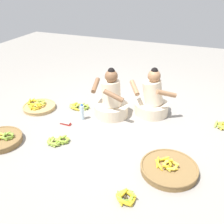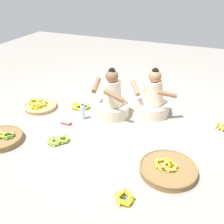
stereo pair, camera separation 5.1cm
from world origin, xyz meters
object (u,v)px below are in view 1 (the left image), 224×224
banana_basket_mid_left (1,139)px  loose_bananas_near_vendor (78,106)px  banana_basket_back_center (39,106)px  loose_bananas_back_right (223,126)px  banana_basket_back_left (169,168)px  water_bottle (82,112)px  loose_bananas_mid_right (58,141)px  vendor_woman_front (111,101)px  vendor_woman_behind (152,100)px  packet_carton_stack (65,123)px  loose_bananas_near_bicycle (126,197)px

banana_basket_mid_left → loose_bananas_near_vendor: bearing=68.4°
banana_basket_back_center → loose_bananas_back_right: 2.84m
banana_basket_back_left → water_bottle: bearing=154.5°
loose_bananas_back_right → banana_basket_back_center: bearing=-170.4°
loose_bananas_back_right → loose_bananas_mid_right: bearing=-149.4°
loose_bananas_near_vendor → vendor_woman_front: bearing=-1.9°
loose_bananas_mid_right → vendor_woman_behind: bearing=52.3°
vendor_woman_front → loose_bananas_back_right: (1.63, 0.24, -0.21)m
loose_bananas_back_right → banana_basket_mid_left: bearing=-151.9°
banana_basket_back_center → banana_basket_back_left: bearing=-18.0°
vendor_woman_behind → banana_basket_back_left: bearing=-67.7°
vendor_woman_behind → banana_basket_mid_left: 2.22m
vendor_woman_behind → packet_carton_stack: (-1.09, -0.78, -0.21)m
loose_bananas_near_vendor → loose_bananas_back_right: bearing=5.6°
vendor_woman_behind → banana_basket_back_center: (-1.74, -0.51, -0.20)m
water_bottle → banana_basket_mid_left: bearing=-127.8°
vendor_woman_behind → loose_bananas_back_right: size_ratio=3.00×
banana_basket_mid_left → loose_bananas_near_vendor: banana_basket_mid_left is taller
banana_basket_back_left → loose_bananas_mid_right: (-1.46, 0.02, -0.02)m
vendor_woman_front → packet_carton_stack: vendor_woman_front is taller
loose_bananas_near_vendor → loose_bananas_back_right: 2.23m
banana_basket_back_left → loose_bananas_back_right: banana_basket_back_left is taller
vendor_woman_front → banana_basket_back_center: size_ratio=1.47×
water_bottle → packet_carton_stack: size_ratio=1.51×
vendor_woman_behind → water_bottle: (-0.93, -0.55, -0.12)m
banana_basket_mid_left → loose_bananas_mid_right: banana_basket_mid_left is taller
loose_bananas_near_bicycle → water_bottle: 1.67m
banana_basket_back_center → loose_bananas_mid_right: banana_basket_back_center is taller
vendor_woman_front → loose_bananas_near_vendor: bearing=178.1°
vendor_woman_behind → loose_bananas_mid_right: bearing=-127.7°
vendor_woman_front → loose_bananas_near_vendor: (-0.59, 0.02, -0.21)m
vendor_woman_behind → water_bottle: bearing=-149.1°
banana_basket_back_center → loose_bananas_near_bicycle: 2.32m
loose_bananas_mid_right → packet_carton_stack: size_ratio=1.74×
loose_bananas_back_right → vendor_woman_front: bearing=-171.7°
loose_bananas_mid_right → packet_carton_stack: (-0.14, 0.44, 0.00)m
loose_bananas_back_right → water_bottle: size_ratio=0.99×
vendor_woman_behind → loose_bananas_back_right: 1.08m
banana_basket_mid_left → banana_basket_back_left: size_ratio=0.87×
vendor_woman_behind → loose_bananas_back_right: vendor_woman_behind is taller
loose_bananas_near_bicycle → vendor_woman_behind: bearing=96.0°
banana_basket_back_center → loose_bananas_mid_right: bearing=-42.0°
banana_basket_mid_left → banana_basket_back_center: (-0.09, 0.97, -0.01)m
loose_bananas_back_right → banana_basket_back_left: bearing=-114.7°
banana_basket_back_left → vendor_woman_front: bearing=138.1°
loose_bananas_near_vendor → banana_basket_back_left: bearing=-30.5°
vendor_woman_front → banana_basket_back_left: 1.46m
banana_basket_back_left → banana_basket_mid_left: bearing=-173.6°
loose_bananas_back_right → loose_bananas_mid_right: loose_bananas_back_right is taller
banana_basket_back_left → loose_bananas_near_vendor: bearing=149.5°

